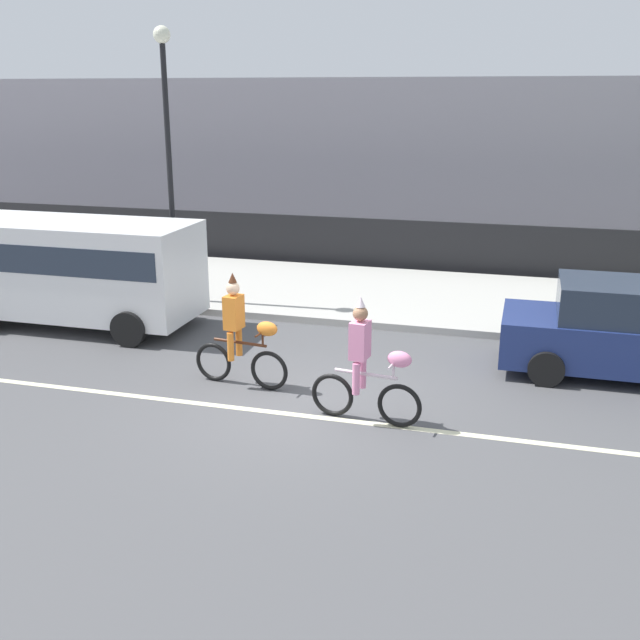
{
  "coord_description": "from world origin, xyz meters",
  "views": [
    {
      "loc": [
        3.1,
        -10.44,
        4.7
      ],
      "look_at": [
        -0.15,
        1.2,
        1.0
      ],
      "focal_mm": 42.0,
      "sensor_mm": 36.0,
      "label": 1
    }
  ],
  "objects_px": {
    "parade_cyclist_orange": "(241,337)",
    "parked_van_white": "(79,265)",
    "parked_car_navy": "(624,332)",
    "street_lamp_post": "(167,126)",
    "parade_cyclist_pink": "(367,368)"
  },
  "relations": [
    {
      "from": "parked_van_white",
      "to": "parked_car_navy",
      "type": "distance_m",
      "value": 10.57
    },
    {
      "from": "parade_cyclist_orange",
      "to": "parked_car_navy",
      "type": "xyz_separation_m",
      "value": [
        6.12,
        2.2,
        -0.06
      ]
    },
    {
      "from": "street_lamp_post",
      "to": "parked_van_white",
      "type": "bearing_deg",
      "value": -123.19
    },
    {
      "from": "parade_cyclist_pink",
      "to": "parade_cyclist_orange",
      "type": "bearing_deg",
      "value": 159.81
    },
    {
      "from": "parade_cyclist_orange",
      "to": "street_lamp_post",
      "type": "relative_size",
      "value": 0.33
    },
    {
      "from": "parked_van_white",
      "to": "parade_cyclist_pink",
      "type": "bearing_deg",
      "value": -24.96
    },
    {
      "from": "parade_cyclist_orange",
      "to": "street_lamp_post",
      "type": "xyz_separation_m",
      "value": [
        -3.21,
        4.16,
        3.15
      ]
    },
    {
      "from": "street_lamp_post",
      "to": "parade_cyclist_orange",
      "type": "bearing_deg",
      "value": -52.33
    },
    {
      "from": "parade_cyclist_orange",
      "to": "parked_van_white",
      "type": "distance_m",
      "value": 5.01
    },
    {
      "from": "parked_van_white",
      "to": "street_lamp_post",
      "type": "height_order",
      "value": "street_lamp_post"
    },
    {
      "from": "parked_van_white",
      "to": "street_lamp_post",
      "type": "relative_size",
      "value": 0.85
    },
    {
      "from": "parked_car_navy",
      "to": "street_lamp_post",
      "type": "distance_m",
      "value": 10.06
    },
    {
      "from": "street_lamp_post",
      "to": "parked_car_navy",
      "type": "bearing_deg",
      "value": -11.85
    },
    {
      "from": "parade_cyclist_orange",
      "to": "parade_cyclist_pink",
      "type": "bearing_deg",
      "value": -20.19
    },
    {
      "from": "parked_car_navy",
      "to": "street_lamp_post",
      "type": "height_order",
      "value": "street_lamp_post"
    }
  ]
}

